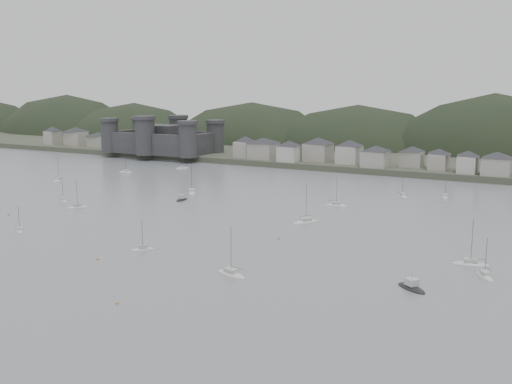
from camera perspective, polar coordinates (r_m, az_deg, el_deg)
The scene contains 9 objects.
ground at distance 145.82m, azimuth -14.36°, elevation -6.93°, with size 900.00×900.00×0.00m, color slate.
far_shore_land at distance 409.75m, azimuth 14.93°, elevation 4.18°, with size 900.00×250.00×3.00m, color #383D2D.
forested_ridge at distance 385.44m, azimuth 14.63°, elevation 1.91°, with size 851.55×103.94×102.57m.
castle at distance 355.89m, azimuth -8.96°, elevation 5.06°, with size 66.00×43.00×20.00m.
waterfront_town at distance 290.14m, azimuth 19.41°, elevation 3.00°, with size 451.48×28.46×12.92m.
moored_fleet at distance 202.05m, azimuth -3.46°, elevation -1.80°, with size 266.32×157.28×13.29m.
motor_launch_near at distance 130.54m, azimuth 14.65°, elevation -8.85°, with size 8.06×6.80×3.88m.
motor_launch_far at distance 222.55m, azimuth -7.12°, elevation -0.71°, with size 3.23×7.23×3.69m.
mooring_buoys at distance 173.91m, azimuth -1.37°, elevation -3.77°, with size 172.50×136.35×0.70m.
Camera 1 is at (96.09, -101.25, 42.19)m, focal length 41.80 mm.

